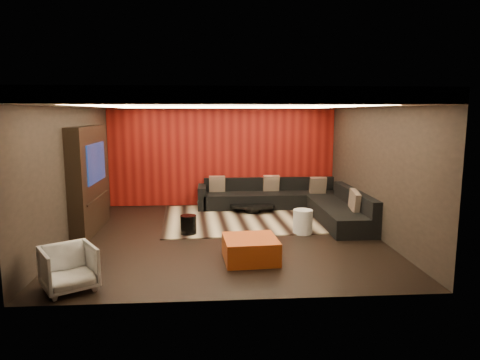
{
  "coord_description": "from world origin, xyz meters",
  "views": [
    {
      "loc": [
        -0.34,
        -8.37,
        2.48
      ],
      "look_at": [
        0.3,
        0.6,
        1.05
      ],
      "focal_mm": 32.0,
      "sensor_mm": 36.0,
      "label": 1
    }
  ],
  "objects": [
    {
      "name": "ceiling",
      "position": [
        0.0,
        0.0,
        2.81
      ],
      "size": [
        6.0,
        6.0,
        0.02
      ],
      "primitive_type": "cube",
      "color": "silver",
      "rests_on": "ground"
    },
    {
      "name": "coffee_table",
      "position": [
        0.7,
        1.96,
        0.11
      ],
      "size": [
        1.25,
        1.25,
        0.19
      ],
      "primitive_type": "cylinder",
      "rotation": [
        0.0,
        0.0,
        -0.13
      ],
      "color": "black",
      "rests_on": "rug"
    },
    {
      "name": "rug",
      "position": [
        0.58,
        1.4,
        0.01
      ],
      "size": [
        4.16,
        3.22,
        0.02
      ],
      "primitive_type": "cube",
      "rotation": [
        0.0,
        0.0,
        0.06
      ],
      "color": "beige",
      "rests_on": "floor"
    },
    {
      "name": "tv_surround",
      "position": [
        -2.85,
        0.6,
        1.1
      ],
      "size": [
        0.3,
        2.0,
        2.2
      ],
      "primitive_type": "cube",
      "color": "black",
      "rests_on": "ground"
    },
    {
      "name": "wall_right",
      "position": [
        3.01,
        0.0,
        1.4
      ],
      "size": [
        0.02,
        6.0,
        2.8
      ],
      "primitive_type": "cube",
      "color": "black",
      "rests_on": "ground"
    },
    {
      "name": "soffit_front",
      "position": [
        0.0,
        -2.7,
        2.69
      ],
      "size": [
        6.0,
        0.6,
        0.22
      ],
      "primitive_type": "cube",
      "color": "silver",
      "rests_on": "ground"
    },
    {
      "name": "striped_pouf",
      "position": [
        -0.38,
        2.5,
        0.18
      ],
      "size": [
        0.67,
        0.67,
        0.33
      ],
      "primitive_type": "ellipsoid",
      "rotation": [
        0.0,
        0.0,
        -0.12
      ],
      "color": "#C2BA96",
      "rests_on": "rug"
    },
    {
      "name": "cove_front",
      "position": [
        0.0,
        -2.36,
        2.6
      ],
      "size": [
        4.8,
        0.08,
        0.04
      ],
      "primitive_type": "cube",
      "color": "#FFD899",
      "rests_on": "ground"
    },
    {
      "name": "orange_ottoman",
      "position": [
        0.33,
        -1.47,
        0.2
      ],
      "size": [
        0.94,
        0.94,
        0.39
      ],
      "primitive_type": "cube",
      "rotation": [
        0.0,
        0.0,
        0.07
      ],
      "color": "#AE3816",
      "rests_on": "floor"
    },
    {
      "name": "wall_back",
      "position": [
        0.0,
        3.01,
        1.4
      ],
      "size": [
        6.0,
        0.02,
        2.8
      ],
      "primitive_type": "cube",
      "color": "black",
      "rests_on": "ground"
    },
    {
      "name": "cove_right",
      "position": [
        2.36,
        0.0,
        2.6
      ],
      "size": [
        0.08,
        4.8,
        0.04
      ],
      "primitive_type": "cube",
      "color": "#FFD899",
      "rests_on": "ground"
    },
    {
      "name": "throw_pillows",
      "position": [
        1.57,
        2.01,
        0.62
      ],
      "size": [
        3.15,
        2.74,
        0.5
      ],
      "color": "#C8AA93",
      "rests_on": "sectional_sofa"
    },
    {
      "name": "floor",
      "position": [
        0.0,
        0.0,
        -0.01
      ],
      "size": [
        6.0,
        6.0,
        0.02
      ],
      "primitive_type": "cube",
      "color": "black",
      "rests_on": "ground"
    },
    {
      "name": "red_feature_wall",
      "position": [
        0.0,
        2.97,
        1.4
      ],
      "size": [
        5.98,
        0.05,
        2.78
      ],
      "primitive_type": "cube",
      "color": "#6B0C0A",
      "rests_on": "ground"
    },
    {
      "name": "sectional_sofa",
      "position": [
        1.73,
        1.86,
        0.26
      ],
      "size": [
        3.65,
        3.5,
        0.75
      ],
      "color": "black",
      "rests_on": "floor"
    },
    {
      "name": "drum_stool",
      "position": [
        -0.79,
        0.15,
        0.21
      ],
      "size": [
        0.4,
        0.4,
        0.38
      ],
      "primitive_type": "cylinder",
      "rotation": [
        0.0,
        0.0,
        0.28
      ],
      "color": "black",
      "rests_on": "rug"
    },
    {
      "name": "cove_back",
      "position": [
        0.0,
        2.36,
        2.6
      ],
      "size": [
        4.8,
        0.08,
        0.04
      ],
      "primitive_type": "cube",
      "color": "#FFD899",
      "rests_on": "ground"
    },
    {
      "name": "white_side_table",
      "position": [
        1.56,
        0.08,
        0.25
      ],
      "size": [
        0.43,
        0.43,
        0.5
      ],
      "primitive_type": "cylinder",
      "rotation": [
        0.0,
        0.0,
        0.08
      ],
      "color": "silver",
      "rests_on": "floor"
    },
    {
      "name": "wall_left",
      "position": [
        -3.01,
        0.0,
        1.4
      ],
      "size": [
        0.02,
        6.0,
        2.8
      ],
      "primitive_type": "cube",
      "color": "black",
      "rests_on": "ground"
    },
    {
      "name": "soffit_right",
      "position": [
        2.7,
        0.0,
        2.69
      ],
      "size": [
        0.6,
        4.8,
        0.22
      ],
      "primitive_type": "cube",
      "color": "silver",
      "rests_on": "ground"
    },
    {
      "name": "soffit_back",
      "position": [
        0.0,
        2.7,
        2.69
      ],
      "size": [
        6.0,
        0.6,
        0.22
      ],
      "primitive_type": "cube",
      "color": "silver",
      "rests_on": "ground"
    },
    {
      "name": "tv_screen",
      "position": [
        -2.69,
        0.6,
        1.45
      ],
      "size": [
        0.04,
        1.3,
        0.8
      ],
      "primitive_type": "cube",
      "color": "black",
      "rests_on": "ground"
    },
    {
      "name": "cove_left",
      "position": [
        -2.36,
        0.0,
        2.6
      ],
      "size": [
        0.08,
        4.8,
        0.04
      ],
      "primitive_type": "cube",
      "color": "#FFD899",
      "rests_on": "ground"
    },
    {
      "name": "armchair",
      "position": [
        -2.33,
        -2.5,
        0.32
      ],
      "size": [
        0.95,
        0.96,
        0.64
      ],
      "primitive_type": "imported",
      "rotation": [
        0.0,
        0.0,
        0.56
      ],
      "color": "silver",
      "rests_on": "floor"
    },
    {
      "name": "soffit_left",
      "position": [
        -2.7,
        0.0,
        2.69
      ],
      "size": [
        0.6,
        4.8,
        0.22
      ],
      "primitive_type": "cube",
      "color": "silver",
      "rests_on": "ground"
    },
    {
      "name": "tv_shelf",
      "position": [
        -2.69,
        0.6,
        0.7
      ],
      "size": [
        0.04,
        1.6,
        0.04
      ],
      "primitive_type": "cube",
      "color": "black",
      "rests_on": "ground"
    }
  ]
}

